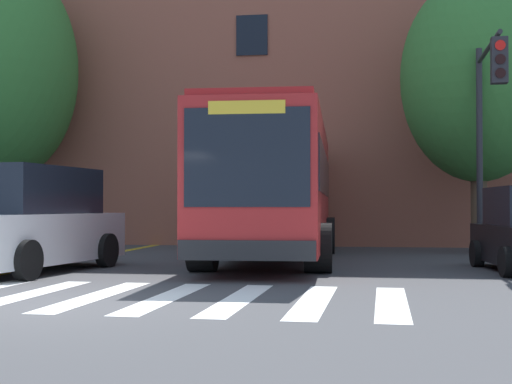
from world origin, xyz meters
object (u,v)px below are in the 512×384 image
city_bus (275,185)px  street_tree_curbside_large (478,78)px  car_white_near_lane (27,222)px  traffic_light_near_corner (487,109)px  car_navy_behind_bus (295,212)px  street_tree_curbside_small (6,70)px

city_bus → street_tree_curbside_large: (5.55, 3.37, 3.21)m
city_bus → street_tree_curbside_large: 7.24m
car_white_near_lane → street_tree_curbside_large: bearing=36.5°
traffic_light_near_corner → car_white_near_lane: bearing=-158.7°
city_bus → car_navy_behind_bus: city_bus is taller
traffic_light_near_corner → street_tree_curbside_large: street_tree_curbside_large is taller
car_white_near_lane → traffic_light_near_corner: size_ratio=0.95×
traffic_light_near_corner → street_tree_curbside_small: bearing=163.8°
city_bus → street_tree_curbside_large: street_tree_curbside_large is taller
car_white_near_lane → street_tree_curbside_small: street_tree_curbside_small is taller
street_tree_curbside_large → traffic_light_near_corner: bearing=-95.5°
city_bus → car_navy_behind_bus: 10.90m
city_bus → traffic_light_near_corner: size_ratio=2.07×
car_white_near_lane → traffic_light_near_corner: bearing=21.3°
car_navy_behind_bus → city_bus: bearing=-86.9°
car_navy_behind_bus → street_tree_curbside_small: bearing=-142.4°
car_white_near_lane → car_navy_behind_bus: 15.58m
car_navy_behind_bus → street_tree_curbside_small: street_tree_curbside_small is taller
car_navy_behind_bus → street_tree_curbside_large: bearing=-50.7°
car_white_near_lane → car_navy_behind_bus: car_navy_behind_bus is taller
city_bus → street_tree_curbside_small: size_ratio=1.18×
city_bus → car_navy_behind_bus: bearing=93.1°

